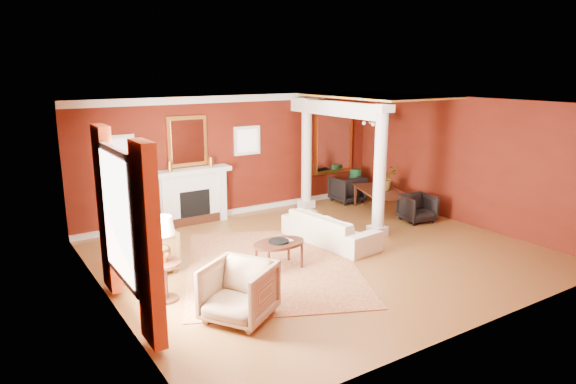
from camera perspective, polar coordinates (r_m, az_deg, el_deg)
ground at (r=10.08m, az=3.85°, el=-6.89°), size 8.00×8.00×0.00m
room_shell at (r=9.56m, az=4.04°, el=4.51°), size 8.04×7.04×2.92m
fireplace at (r=12.06m, az=-10.61°, el=-0.43°), size 1.85×0.42×1.29m
overmantel_mirror at (r=11.95m, az=-11.12°, el=5.55°), size 0.95×0.07×1.15m
flank_window_left at (r=11.50m, az=-18.31°, el=4.30°), size 0.70×0.07×0.70m
flank_window_right at (r=12.62m, az=-4.56°, el=5.72°), size 0.70×0.07×0.70m
left_window at (r=7.47m, az=-17.75°, el=-3.39°), size 0.21×2.55×2.60m
column_front at (r=10.97m, az=10.18°, el=2.38°), size 0.36×0.36×2.80m
column_back at (r=13.04m, az=2.08°, el=4.35°), size 0.36×0.36×2.80m
header_beam at (r=12.02m, az=5.17°, el=9.25°), size 0.30×3.20×0.32m
amber_ceiling at (r=12.63m, az=9.81°, el=10.45°), size 2.30×3.40×0.04m
dining_mirror at (r=14.09m, az=5.05°, el=5.51°), size 1.30×0.07×1.70m
chandelier at (r=12.75m, az=9.71°, el=7.68°), size 0.60×0.62×0.75m
crown_trim at (r=12.40m, az=-5.67°, el=10.30°), size 8.00×0.08×0.16m
base_trim at (r=12.86m, az=-5.38°, el=-2.07°), size 8.00×0.08×0.12m
rug at (r=9.48m, az=-1.84°, el=-8.16°), size 4.40×4.90×0.02m
sofa at (r=10.58m, az=4.70°, el=-3.48°), size 0.88×2.22×0.84m
armchair_leopard at (r=9.39m, az=-15.38°, el=-6.11°), size 0.87×0.91×0.87m
armchair_stripe at (r=7.46m, az=-5.51°, el=-10.71°), size 1.20×1.21×0.93m
coffee_table at (r=9.21m, az=-1.01°, el=-5.87°), size 0.99×0.99×0.50m
coffee_book at (r=9.19m, az=-0.55°, el=-4.90°), size 0.16×0.04×0.22m
side_table at (r=8.07m, az=-13.78°, el=-5.84°), size 0.54×0.54×1.36m
dining_table at (r=12.95m, az=10.36°, el=-0.28°), size 1.13×1.77×0.93m
dining_chair_near at (r=12.41m, az=14.20°, el=-1.61°), size 0.78×0.75×0.71m
dining_chair_far at (r=13.90m, az=6.58°, el=0.49°), size 0.77×0.72×0.78m
green_urn at (r=14.25m, az=7.50°, el=0.55°), size 0.35×0.35×0.85m
potted_plant at (r=12.83m, az=10.84°, el=2.80°), size 0.58×0.64×0.48m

